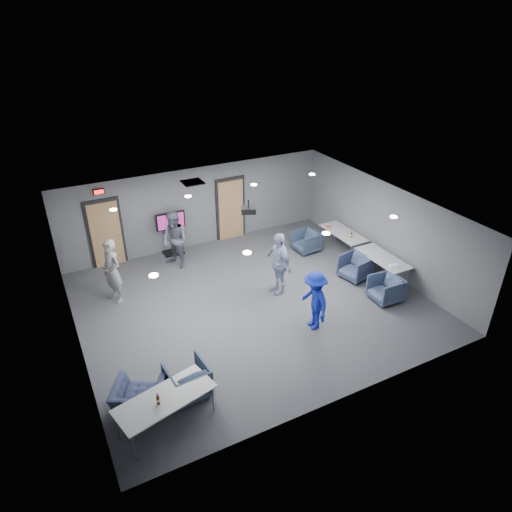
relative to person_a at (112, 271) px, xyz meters
name	(u,v)px	position (x,y,z in m)	size (l,w,h in m)	color
floor	(252,302)	(3.28, -1.85, -0.92)	(9.00, 9.00, 0.00)	#3B3D43
ceiling	(251,213)	(3.28, -1.85, 1.78)	(9.00, 9.00, 0.00)	white
wall_back	(197,207)	(3.28, 2.15, 0.43)	(9.00, 0.02, 2.70)	slate
wall_front	(344,350)	(3.28, -5.85, 0.43)	(9.00, 0.02, 2.70)	slate
wall_left	(71,305)	(-1.22, -1.85, 0.43)	(0.02, 8.00, 2.70)	slate
wall_right	(384,227)	(7.78, -1.85, 0.43)	(0.02, 8.00, 2.70)	slate
door_left	(106,234)	(0.28, 2.10, 0.15)	(1.06, 0.17, 2.24)	black
door_right	(231,209)	(4.48, 2.10, 0.15)	(1.06, 0.17, 2.24)	black
exit_sign	(99,192)	(0.28, 2.08, 1.53)	(0.32, 0.08, 0.16)	black
hvac_diffuser	(193,182)	(2.78, 0.95, 1.77)	(0.60, 0.60, 0.03)	black
downlights	(251,213)	(3.28, -1.85, 1.77)	(6.18, 3.78, 0.02)	white
person_a	(112,271)	(0.00, 0.00, 0.00)	(0.67, 0.44, 1.83)	#949795
person_b	(175,240)	(2.10, 1.01, -0.01)	(0.89, 0.69, 1.82)	slate
person_c	(279,263)	(4.22, -1.68, 0.00)	(1.08, 0.45, 1.84)	#9AA4C7
person_d	(314,301)	(4.18, -3.54, -0.12)	(1.03, 0.59, 1.60)	#172697
chair_right_a	(306,242)	(6.25, 0.02, -0.57)	(0.74, 0.76, 0.70)	#34435A
chair_right_b	(355,267)	(6.63, -2.10, -0.55)	(0.79, 0.81, 0.74)	#3A4565
chair_right_c	(386,289)	(6.63, -3.44, -0.56)	(0.77, 0.79, 0.72)	#3E4E6C
chair_front_a	(187,380)	(0.56, -4.25, -0.54)	(0.81, 0.84, 0.76)	#384662
chair_front_b	(139,398)	(-0.45, -4.22, -0.60)	(0.98, 0.86, 0.64)	#373F5F
table_right_a	(343,234)	(7.28, -0.61, -0.23)	(0.73, 1.75, 0.73)	#B9BBBE
table_right_b	(383,259)	(7.28, -2.51, -0.23)	(0.73, 1.76, 0.73)	#B9BBBE
table_front_left	(165,399)	(-0.07, -4.85, -0.23)	(2.03, 1.22, 0.73)	#B9BBBE
bottle_front	(158,400)	(-0.22, -4.94, -0.09)	(0.07, 0.07, 0.26)	#4F250D
bottle_right	(351,235)	(7.26, -1.02, -0.10)	(0.06, 0.06, 0.23)	#4F250D
snack_box	(329,227)	(7.07, -0.07, -0.17)	(0.16, 0.11, 0.04)	#D54735
wrapper	(394,265)	(7.21, -3.05, -0.16)	(0.24, 0.17, 0.06)	white
tv_stand	(171,231)	(2.27, 1.89, -0.09)	(0.95, 0.45, 1.46)	black
projector	(249,210)	(3.61, -1.04, 1.49)	(0.49, 0.46, 0.37)	black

